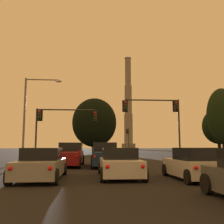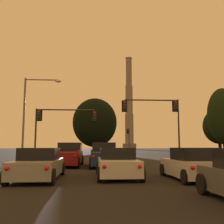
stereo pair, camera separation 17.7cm
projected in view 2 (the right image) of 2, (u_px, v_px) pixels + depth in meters
sedan_left_lane_second at (39, 164)px, 12.03m from camera, size 2.04×4.73×1.43m
sedan_center_lane_second at (117, 163)px, 12.93m from camera, size 1.98×4.71×1.43m
pickup_truck_left_lane_front at (68, 155)px, 20.43m from camera, size 2.27×5.53×1.82m
pickup_truck_center_lane_front at (104, 156)px, 19.92m from camera, size 2.20×5.51×1.82m
hatchback_right_lane_second at (191, 165)px, 11.88m from camera, size 1.93×4.12×1.44m
traffic_light_far_right at (129, 137)px, 63.92m from camera, size 0.78×0.50×5.97m
traffic_light_overhead_right at (160, 113)px, 27.27m from camera, size 6.13×0.50×6.43m
traffic_light_overhead_left at (58, 120)px, 27.36m from camera, size 6.56×0.50×5.44m
street_lamp at (30, 109)px, 26.03m from camera, size 3.69×0.36×8.36m
smokestack at (129, 112)px, 160.38m from camera, size 8.24×8.24×57.22m
treeline_far_right at (95, 123)px, 60.95m from camera, size 10.26×9.23×12.78m
treeline_center_left at (219, 126)px, 67.79m from camera, size 8.26×7.43×11.40m
treeline_left_mid at (223, 116)px, 65.14m from camera, size 7.66×6.89×16.16m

